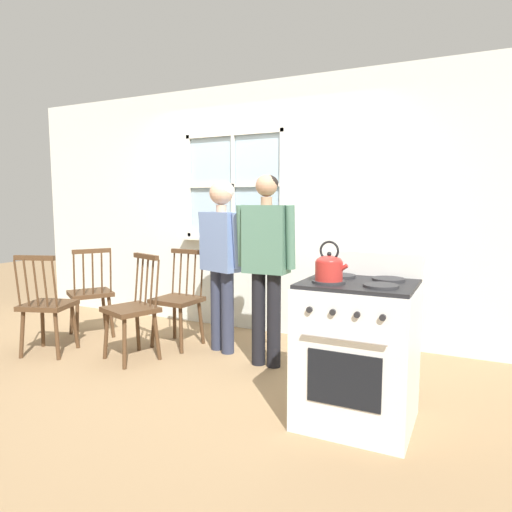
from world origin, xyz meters
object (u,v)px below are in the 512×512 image
(potted_plant, at_px, (248,233))
(chair_near_wall, at_px, (91,294))
(chair_by_window, at_px, (179,300))
(chair_center_cluster, at_px, (133,310))
(stove, at_px, (357,351))
(chair_near_stove, at_px, (47,306))
(person_teen_center, at_px, (266,254))
(person_elderly_left, at_px, (222,248))
(kettle, at_px, (329,267))

(potted_plant, bearing_deg, chair_near_wall, -146.28)
(chair_by_window, xyz_separation_m, chair_center_cluster, (-0.13, -0.52, 0.00))
(chair_center_cluster, distance_m, stove, 2.14)
(chair_by_window, distance_m, stove, 2.15)
(chair_by_window, relative_size, chair_center_cluster, 1.00)
(chair_center_cluster, relative_size, potted_plant, 3.94)
(chair_by_window, height_order, chair_near_wall, same)
(chair_center_cluster, relative_size, chair_near_stove, 1.00)
(chair_near_stove, bearing_deg, person_teen_center, 178.58)
(chair_near_stove, height_order, stove, stove)
(chair_near_wall, height_order, chair_near_stove, same)
(chair_by_window, bearing_deg, stove, -19.44)
(chair_center_cluster, distance_m, chair_near_stove, 0.85)
(chair_center_cluster, xyz_separation_m, stove, (2.12, -0.31, 0.02))
(stove, bearing_deg, person_elderly_left, 150.31)
(person_elderly_left, height_order, kettle, person_elderly_left)
(chair_by_window, distance_m, person_teen_center, 1.17)
(chair_center_cluster, bearing_deg, chair_by_window, 95.68)
(chair_near_wall, xyz_separation_m, person_elderly_left, (1.50, 0.19, 0.54))
(chair_near_stove, distance_m, potted_plant, 2.13)
(chair_center_cluster, distance_m, person_teen_center, 1.33)
(kettle, bearing_deg, person_teen_center, 134.55)
(kettle, bearing_deg, person_elderly_left, 143.68)
(kettle, bearing_deg, chair_near_wall, 164.26)
(chair_near_wall, xyz_separation_m, potted_plant, (1.40, 0.93, 0.63))
(person_teen_center, relative_size, potted_plant, 6.83)
(person_teen_center, bearing_deg, chair_center_cluster, -163.78)
(person_elderly_left, height_order, stove, person_elderly_left)
(person_teen_center, xyz_separation_m, kettle, (0.80, -0.81, 0.04))
(chair_near_stove, bearing_deg, chair_center_cluster, 177.92)
(chair_center_cluster, xyz_separation_m, potted_plant, (0.52, 1.29, 0.63))
(chair_near_wall, height_order, chair_center_cluster, same)
(chair_near_wall, bearing_deg, chair_near_stove, 39.10)
(chair_near_stove, height_order, person_teen_center, person_teen_center)
(chair_by_window, xyz_separation_m, potted_plant, (0.38, 0.77, 0.63))
(chair_by_window, height_order, chair_center_cluster, same)
(stove, xyz_separation_m, potted_plant, (-1.60, 1.60, 0.61))
(stove, distance_m, kettle, 0.59)
(chair_near_wall, distance_m, person_teen_center, 2.11)
(chair_by_window, relative_size, chair_near_stove, 1.00)
(person_elderly_left, distance_m, kettle, 1.67)
(chair_near_wall, bearing_deg, stove, 110.57)
(chair_near_stove, bearing_deg, stove, 160.03)
(chair_by_window, bearing_deg, kettle, -24.50)
(chair_by_window, bearing_deg, potted_plant, 66.87)
(chair_near_wall, relative_size, chair_near_stove, 1.00)
(chair_near_wall, relative_size, stove, 0.88)
(person_elderly_left, bearing_deg, potted_plant, 117.88)
(chair_by_window, height_order, stove, stove)
(chair_center_cluster, bearing_deg, stove, 11.63)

